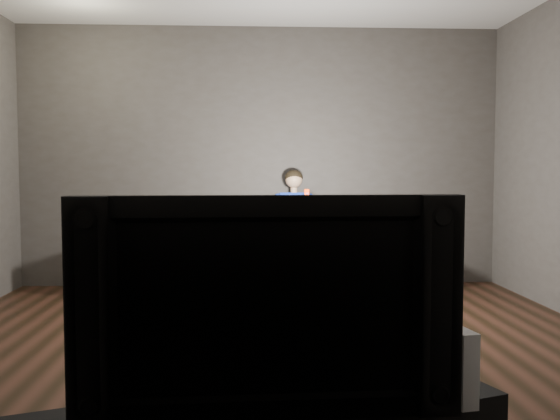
{
  "coord_description": "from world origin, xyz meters",
  "views": [
    {
      "loc": [
        -0.14,
        -4.07,
        1.21
      ],
      "look_at": [
        0.15,
        1.55,
        0.85
      ],
      "focal_mm": 40.0,
      "sensor_mm": 36.0,
      "label": 1
    }
  ],
  "objects": [
    {
      "name": "tv",
      "position": [
        -0.09,
        -2.27,
        0.83
      ],
      "size": [
        1.09,
        0.18,
        0.62
      ],
      "primitive_type": "imported",
      "rotation": [
        0.0,
        0.0,
        0.04
      ],
      "color": "black",
      "rests_on": "media_console"
    },
    {
      "name": "back_wall",
      "position": [
        0.0,
        2.5,
        1.35
      ],
      "size": [
        5.0,
        0.04,
        2.7
      ],
      "primitive_type": "cube",
      "color": "#3F3B36",
      "rests_on": "ground"
    },
    {
      "name": "wii_remote_red",
      "position": [
        0.41,
        1.72,
        0.94
      ],
      "size": [
        0.06,
        0.07,
        0.18
      ],
      "color": "red",
      "rests_on": "child"
    },
    {
      "name": "child",
      "position": [
        0.33,
        2.13,
        0.74
      ],
      "size": [
        0.44,
        0.53,
        1.07
      ],
      "color": "black",
      "rests_on": "sofa"
    },
    {
      "name": "front_wall",
      "position": [
        0.0,
        -2.5,
        1.35
      ],
      "size": [
        5.0,
        0.04,
        2.7
      ],
      "primitive_type": "cube",
      "color": "#3F3B36",
      "rests_on": "ground"
    },
    {
      "name": "wii_console",
      "position": [
        0.48,
        -2.27,
        0.63
      ],
      "size": [
        0.08,
        0.18,
        0.22
      ],
      "primitive_type": "cube",
      "rotation": [
        0.0,
        0.0,
        0.19
      ],
      "color": "white",
      "rests_on": "media_console"
    },
    {
      "name": "nunchuk_white",
      "position": [
        0.25,
        1.72,
        0.91
      ],
      "size": [
        0.08,
        0.11,
        0.16
      ],
      "color": "white",
      "rests_on": "child"
    },
    {
      "name": "floor",
      "position": [
        0.0,
        0.0,
        0.0
      ],
      "size": [
        5.0,
        5.0,
        0.0
      ],
      "primitive_type": "plane",
      "color": "black",
      "rests_on": "ground"
    },
    {
      "name": "wii_remote_black",
      "position": [
        -1.01,
        2.11,
        0.66
      ],
      "size": [
        0.07,
        0.15,
        0.03
      ],
      "color": "black",
      "rests_on": "sofa"
    },
    {
      "name": "coffee_table",
      "position": [
        0.15,
        0.8,
        0.34
      ],
      "size": [
        1.2,
        0.9,
        0.39
      ],
      "color": "black",
      "rests_on": "floor"
    },
    {
      "name": "sofa",
      "position": [
        0.06,
        2.2,
        0.3
      ],
      "size": [
        2.37,
        1.03,
        0.92
      ],
      "color": "black",
      "rests_on": "floor"
    }
  ]
}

